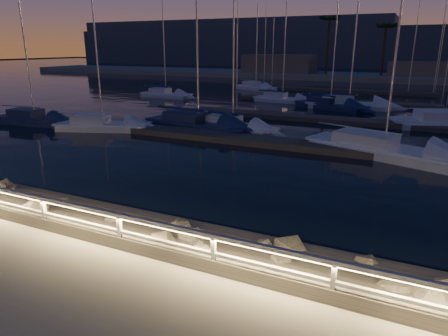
{
  "coord_description": "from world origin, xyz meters",
  "views": [
    {
      "loc": [
        8.12,
        -8.08,
        5.56
      ],
      "look_at": [
        2.4,
        4.0,
        1.47
      ],
      "focal_mm": 32.0,
      "sensor_mm": 36.0,
      "label": 1
    }
  ],
  "objects": [
    {
      "name": "sailboat_b",
      "position": [
        -4.2,
        19.17,
        -0.18
      ],
      "size": [
        7.36,
        3.5,
        12.11
      ],
      "rotation": [
        0.0,
        0.0,
        -0.21
      ],
      "color": "white",
      "rests_on": "ground"
    },
    {
      "name": "sailboat_c",
      "position": [
        -6.93,
        18.62,
        -0.14
      ],
      "size": [
        9.25,
        3.85,
        15.24
      ],
      "rotation": [
        0.0,
        0.0,
        -0.13
      ],
      "color": "navy",
      "rests_on": "ground"
    },
    {
      "name": "sailboat_f",
      "position": [
        -13.34,
        15.12,
        -0.18
      ],
      "size": [
        7.4,
        4.35,
        12.21
      ],
      "rotation": [
        0.0,
        0.0,
        0.35
      ],
      "color": "white",
      "rests_on": "ground"
    },
    {
      "name": "harbor_water",
      "position": [
        0.0,
        31.22,
        -0.97
      ],
      "size": [
        400.0,
        440.0,
        0.6
      ],
      "color": "black",
      "rests_on": "ground"
    },
    {
      "name": "sailboat_h",
      "position": [
        6.67,
        16.45,
        -0.15
      ],
      "size": [
        9.57,
        5.52,
        15.65
      ],
      "rotation": [
        0.0,
        0.0,
        -0.34
      ],
      "color": "white",
      "rests_on": "ground"
    },
    {
      "name": "palm_center",
      "position": [
        2.0,
        73.0,
        8.78
      ],
      "size": [
        3.0,
        3.0,
        9.7
      ],
      "color": "#493522",
      "rests_on": "ground"
    },
    {
      "name": "far_shore",
      "position": [
        -0.12,
        74.05,
        0.29
      ],
      "size": [
        160.0,
        14.0,
        5.2
      ],
      "color": "#9C998D",
      "rests_on": "ground"
    },
    {
      "name": "sailboat_a",
      "position": [
        -20.2,
        14.76,
        -0.16
      ],
      "size": [
        7.25,
        2.75,
        12.13
      ],
      "rotation": [
        0.0,
        0.0,
        0.09
      ],
      "color": "navy",
      "rests_on": "ground"
    },
    {
      "name": "sailboat_k",
      "position": [
        1.87,
        34.74,
        -0.15
      ],
      "size": [
        8.92,
        3.67,
        14.7
      ],
      "rotation": [
        0.0,
        0.0,
        0.13
      ],
      "color": "white",
      "rests_on": "ground"
    },
    {
      "name": "sailboat_g",
      "position": [
        0.24,
        33.72,
        -0.19
      ],
      "size": [
        7.9,
        4.78,
        13.0
      ],
      "rotation": [
        0.0,
        0.0,
        -0.37
      ],
      "color": "navy",
      "rests_on": "ground"
    },
    {
      "name": "ground",
      "position": [
        0.0,
        0.0,
        0.0
      ],
      "size": [
        400.0,
        400.0,
        0.0
      ],
      "primitive_type": "plane",
      "color": "#9C998D",
      "rests_on": "ground"
    },
    {
      "name": "sailboat_i",
      "position": [
        -13.34,
        47.85,
        -0.16
      ],
      "size": [
        7.16,
        4.7,
        12.01
      ],
      "rotation": [
        0.0,
        0.0,
        -0.43
      ],
      "color": "white",
      "rests_on": "ground"
    },
    {
      "name": "sailboat_e",
      "position": [
        -20.19,
        34.34,
        -0.17
      ],
      "size": [
        6.91,
        2.32,
        11.69
      ],
      "rotation": [
        0.0,
        0.0,
        -0.03
      ],
      "color": "white",
      "rests_on": "ground"
    },
    {
      "name": "floating_docks",
      "position": [
        0.0,
        32.5,
        -0.4
      ],
      "size": [
        22.0,
        36.0,
        0.4
      ],
      "color": "#5D544D",
      "rests_on": "ground"
    },
    {
      "name": "riprap",
      "position": [
        -2.0,
        1.44,
        -0.21
      ],
      "size": [
        38.71,
        2.89,
        1.26
      ],
      "color": "slate",
      "rests_on": "ground"
    },
    {
      "name": "distant_hills",
      "position": [
        -22.13,
        133.69,
        4.74
      ],
      "size": [
        230.0,
        37.5,
        18.0
      ],
      "color": "#3C495E",
      "rests_on": "ground"
    },
    {
      "name": "palm_left",
      "position": [
        -8.0,
        72.0,
        10.14
      ],
      "size": [
        3.0,
        3.0,
        11.2
      ],
      "color": "#493522",
      "rests_on": "ground"
    },
    {
      "name": "sailboat_j",
      "position": [
        -5.7,
        36.38,
        -0.2
      ],
      "size": [
        6.88,
        2.75,
        11.42
      ],
      "rotation": [
        0.0,
        0.0,
        -0.11
      ],
      "color": "white",
      "rests_on": "ground"
    },
    {
      "name": "guard_rail",
      "position": [
        -0.07,
        -0.0,
        0.77
      ],
      "size": [
        44.11,
        0.12,
        1.06
      ],
      "color": "silver",
      "rests_on": "ground"
    }
  ]
}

